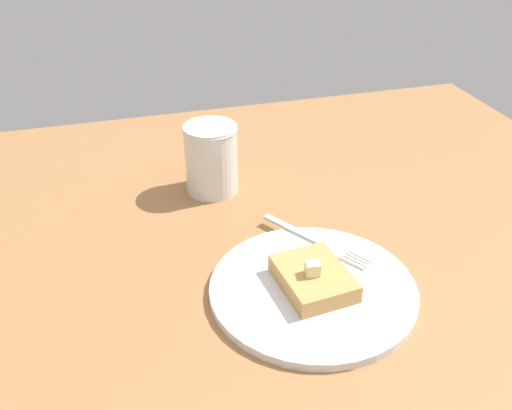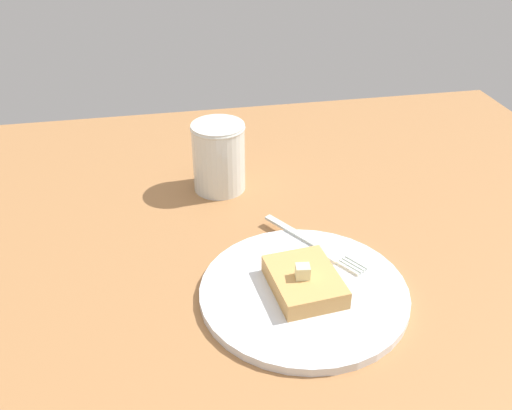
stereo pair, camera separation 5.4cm
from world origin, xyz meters
The scene contains 6 objects.
table_surface centered at (0.00, 0.00, 1.49)cm, with size 116.06×116.06×2.97cm, color #A16E40.
plate centered at (4.98, 2.12, 3.54)cm, with size 23.42×23.42×1.03cm.
toast_slice_center centered at (4.98, 2.12, 5.07)cm, with size 7.14×9.12×2.14cm, color tan.
butter_pat_primary centered at (4.57, 1.61, 6.91)cm, with size 1.54×1.38×1.54cm, color beige.
fork centered at (8.72, 9.38, 4.18)cm, with size 9.73×14.31×0.36cm.
syrup_jar centered at (-0.98, 27.97, 7.74)cm, with size 7.77×7.77×10.17cm.
Camera 2 is at (-9.52, -45.03, 45.67)cm, focal length 40.00 mm.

